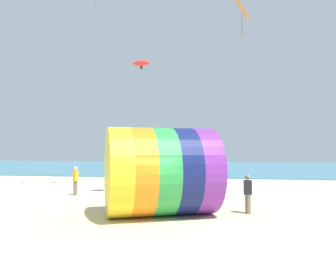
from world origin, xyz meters
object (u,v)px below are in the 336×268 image
Objects in this scene: giant_inflatable_tube at (161,171)px; kite_orange_diamond at (242,9)px; bystander_near_water at (75,180)px; kite_handler at (248,194)px; bystander_mid_beach at (168,175)px; kite_red_parafoil at (141,63)px.

kite_orange_diamond reaches higher than giant_inflatable_tube.
giant_inflatable_tube is 2.57× the size of kite_orange_diamond.
giant_inflatable_tube is 3.20× the size of bystander_near_water.
giant_inflatable_tube is 10.17m from kite_orange_diamond.
kite_handler is at bearing 13.77° from giant_inflatable_tube.
bystander_mid_beach is at bearing 116.14° from kite_handler.
kite_handler reaches higher than bystander_mid_beach.
kite_red_parafoil is 9.01m from bystander_mid_beach.
bystander_mid_beach is (-5.39, 10.98, -0.11)m from kite_handler.
kite_red_parafoil is 0.86× the size of bystander_mid_beach.
bystander_mid_beach is at bearing 98.03° from giant_inflatable_tube.
kite_orange_diamond is at bearing 89.57° from kite_handler.
kite_handler is 1.12× the size of bystander_mid_beach.
kite_red_parafoil is at bearing 147.30° from kite_orange_diamond.
kite_red_parafoil reaches higher than bystander_near_water.
kite_handler is 0.78× the size of kite_orange_diamond.
bystander_mid_beach is at bearing 55.49° from bystander_near_water.
kite_orange_diamond reaches higher than bystander_near_water.
kite_handler is (3.71, 0.91, -1.00)m from giant_inflatable_tube.
kite_handler is at bearing -63.86° from bystander_mid_beach.
kite_red_parafoil is (-6.66, 7.34, 8.03)m from kite_handler.
kite_red_parafoil reaches higher than giant_inflatable_tube.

